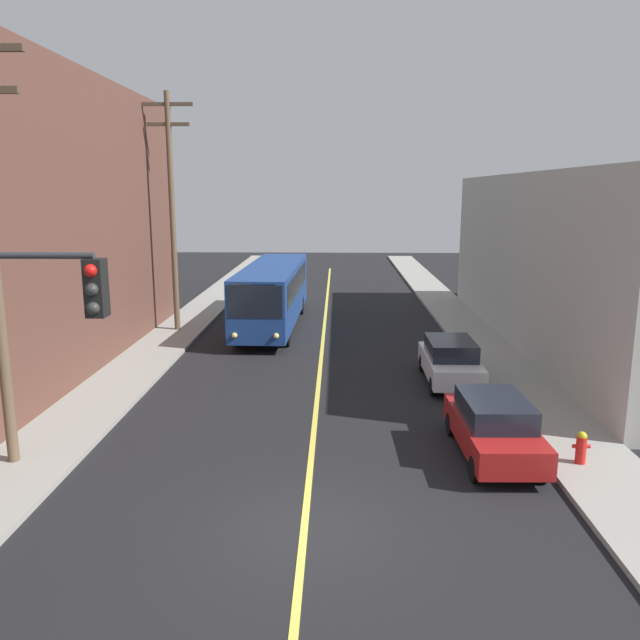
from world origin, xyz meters
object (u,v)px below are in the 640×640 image
(parked_car_red, at_px, (494,426))
(fire_hydrant, at_px, (581,447))
(city_bus, at_px, (273,292))
(utility_pole_mid, at_px, (172,203))
(parked_car_white, at_px, (450,360))

(parked_car_red, bearing_deg, fire_hydrant, -19.11)
(city_bus, height_order, fire_hydrant, city_bus)
(parked_car_red, xyz_separation_m, utility_pole_mid, (-12.11, 14.69, 5.50))
(parked_car_red, relative_size, fire_hydrant, 5.28)
(parked_car_red, bearing_deg, utility_pole_mid, 129.50)
(city_bus, distance_m, utility_pole_mid, 6.64)
(parked_car_red, relative_size, utility_pole_mid, 0.39)
(city_bus, xyz_separation_m, parked_car_white, (7.46, -9.57, -0.98))
(fire_hydrant, bearing_deg, city_bus, 119.44)
(city_bus, bearing_deg, parked_car_red, -65.18)
(fire_hydrant, bearing_deg, parked_car_white, 105.70)
(parked_car_white, distance_m, fire_hydrant, 7.54)
(city_bus, xyz_separation_m, fire_hydrant, (9.50, -16.82, -1.23))
(city_bus, bearing_deg, fire_hydrant, -60.56)
(parked_car_white, height_order, fire_hydrant, parked_car_white)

